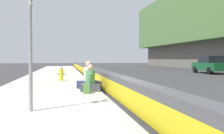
{
  "coord_description": "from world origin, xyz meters",
  "views": [
    {
      "loc": [
        -8.02,
        1.9,
        1.45
      ],
      "look_at": [
        8.68,
        -1.1,
        0.91
      ],
      "focal_mm": 42.74,
      "sensor_mm": 36.0,
      "label": 1
    }
  ],
  "objects_px": {
    "route_sign_post": "(30,28)",
    "parked_car_fourth": "(210,65)",
    "fire_hydrant": "(61,73)",
    "backpack": "(87,88)",
    "seated_person_foreground": "(90,83)",
    "seated_person_middle": "(89,80)"
  },
  "relations": [
    {
      "from": "fire_hydrant",
      "to": "backpack",
      "type": "relative_size",
      "value": 2.2
    },
    {
      "from": "route_sign_post",
      "to": "seated_person_foreground",
      "type": "distance_m",
      "value": 4.62
    },
    {
      "from": "fire_hydrant",
      "to": "parked_car_fourth",
      "type": "distance_m",
      "value": 16.12
    },
    {
      "from": "route_sign_post",
      "to": "seated_person_foreground",
      "type": "bearing_deg",
      "value": -25.67
    },
    {
      "from": "fire_hydrant",
      "to": "seated_person_foreground",
      "type": "height_order",
      "value": "seated_person_foreground"
    },
    {
      "from": "backpack",
      "to": "seated_person_foreground",
      "type": "bearing_deg",
      "value": -15.75
    },
    {
      "from": "fire_hydrant",
      "to": "seated_person_foreground",
      "type": "bearing_deg",
      "value": -167.3
    },
    {
      "from": "route_sign_post",
      "to": "parked_car_fourth",
      "type": "distance_m",
      "value": 22.53
    },
    {
      "from": "backpack",
      "to": "fire_hydrant",
      "type": "bearing_deg",
      "value": 9.32
    },
    {
      "from": "seated_person_foreground",
      "to": "seated_person_middle",
      "type": "bearing_deg",
      "value": -0.95
    },
    {
      "from": "fire_hydrant",
      "to": "backpack",
      "type": "distance_m",
      "value": 6.24
    },
    {
      "from": "route_sign_post",
      "to": "parked_car_fourth",
      "type": "height_order",
      "value": "route_sign_post"
    },
    {
      "from": "seated_person_foreground",
      "to": "route_sign_post",
      "type": "bearing_deg",
      "value": 154.33
    },
    {
      "from": "seated_person_foreground",
      "to": "backpack",
      "type": "bearing_deg",
      "value": 164.25
    },
    {
      "from": "route_sign_post",
      "to": "seated_person_middle",
      "type": "bearing_deg",
      "value": -21.36
    },
    {
      "from": "route_sign_post",
      "to": "backpack",
      "type": "height_order",
      "value": "route_sign_post"
    },
    {
      "from": "seated_person_foreground",
      "to": "parked_car_fourth",
      "type": "xyz_separation_m",
      "value": [
        13.05,
        -12.97,
        0.39
      ]
    },
    {
      "from": "route_sign_post",
      "to": "parked_car_fourth",
      "type": "xyz_separation_m",
      "value": [
        16.91,
        -14.83,
        -1.35
      ]
    },
    {
      "from": "seated_person_middle",
      "to": "parked_car_fourth",
      "type": "height_order",
      "value": "parked_car_fourth"
    },
    {
      "from": "backpack",
      "to": "parked_car_fourth",
      "type": "distance_m",
      "value": 19.09
    },
    {
      "from": "fire_hydrant",
      "to": "seated_person_middle",
      "type": "distance_m",
      "value": 4.66
    },
    {
      "from": "seated_person_foreground",
      "to": "parked_car_fourth",
      "type": "height_order",
      "value": "parked_car_fourth"
    }
  ]
}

